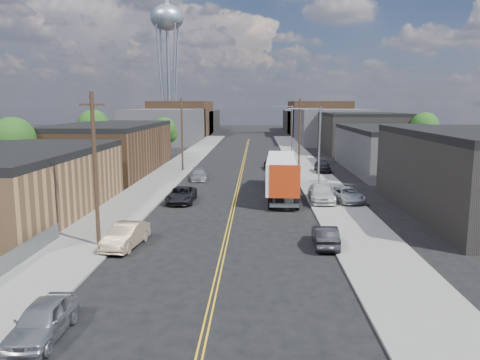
# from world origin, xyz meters

# --- Properties ---
(ground) EXTENTS (260.00, 260.00, 0.00)m
(ground) POSITION_xyz_m (0.00, 60.00, 0.00)
(ground) COLOR black
(ground) RESTS_ON ground
(centerline) EXTENTS (0.32, 120.00, 0.01)m
(centerline) POSITION_xyz_m (0.00, 45.00, 0.01)
(centerline) COLOR gold
(centerline) RESTS_ON ground
(sidewalk_left) EXTENTS (5.00, 140.00, 0.15)m
(sidewalk_left) POSITION_xyz_m (-9.50, 45.00, 0.07)
(sidewalk_left) COLOR slate
(sidewalk_left) RESTS_ON ground
(sidewalk_right) EXTENTS (5.00, 140.00, 0.15)m
(sidewalk_right) POSITION_xyz_m (9.50, 45.00, 0.07)
(sidewalk_right) COLOR slate
(sidewalk_right) RESTS_ON ground
(warehouse_tan) EXTENTS (12.00, 22.00, 5.60)m
(warehouse_tan) POSITION_xyz_m (-18.00, 18.00, 2.80)
(warehouse_tan) COLOR #936A44
(warehouse_tan) RESTS_ON ground
(warehouse_brown) EXTENTS (12.00, 26.00, 6.60)m
(warehouse_brown) POSITION_xyz_m (-18.00, 44.00, 3.30)
(warehouse_brown) COLOR #513520
(warehouse_brown) RESTS_ON ground
(industrial_right_b) EXTENTS (14.00, 24.00, 6.10)m
(industrial_right_b) POSITION_xyz_m (22.00, 46.00, 3.05)
(industrial_right_b) COLOR #3A393C
(industrial_right_b) RESTS_ON ground
(industrial_right_c) EXTENTS (14.00, 22.00, 7.60)m
(industrial_right_c) POSITION_xyz_m (22.00, 72.00, 3.80)
(industrial_right_c) COLOR black
(industrial_right_c) RESTS_ON ground
(skyline_left_a) EXTENTS (16.00, 30.00, 8.00)m
(skyline_left_a) POSITION_xyz_m (-20.00, 95.00, 4.00)
(skyline_left_a) COLOR #3A393C
(skyline_left_a) RESTS_ON ground
(skyline_right_a) EXTENTS (16.00, 30.00, 8.00)m
(skyline_right_a) POSITION_xyz_m (20.00, 95.00, 4.00)
(skyline_right_a) COLOR #3A393C
(skyline_right_a) RESTS_ON ground
(skyline_left_b) EXTENTS (16.00, 26.00, 10.00)m
(skyline_left_b) POSITION_xyz_m (-20.00, 120.00, 5.00)
(skyline_left_b) COLOR #513520
(skyline_left_b) RESTS_ON ground
(skyline_right_b) EXTENTS (16.00, 26.00, 10.00)m
(skyline_right_b) POSITION_xyz_m (20.00, 120.00, 5.00)
(skyline_right_b) COLOR #513520
(skyline_right_b) RESTS_ON ground
(skyline_left_c) EXTENTS (16.00, 40.00, 7.00)m
(skyline_left_c) POSITION_xyz_m (-20.00, 140.00, 3.50)
(skyline_left_c) COLOR black
(skyline_left_c) RESTS_ON ground
(skyline_right_c) EXTENTS (16.00, 40.00, 7.00)m
(skyline_right_c) POSITION_xyz_m (20.00, 140.00, 3.50)
(skyline_right_c) COLOR black
(skyline_right_c) RESTS_ON ground
(water_tower) EXTENTS (9.00, 9.00, 36.90)m
(water_tower) POSITION_xyz_m (-22.00, 110.00, 30.65)
(water_tower) COLOR gray
(water_tower) RESTS_ON ground
(streetlight_near) EXTENTS (3.39, 0.25, 9.00)m
(streetlight_near) POSITION_xyz_m (7.60, 25.00, 5.33)
(streetlight_near) COLOR gray
(streetlight_near) RESTS_ON ground
(streetlight_far) EXTENTS (3.39, 0.25, 9.00)m
(streetlight_far) POSITION_xyz_m (7.60, 60.00, 5.33)
(streetlight_far) COLOR gray
(streetlight_far) RESTS_ON ground
(utility_pole_left_near) EXTENTS (1.60, 0.26, 10.00)m
(utility_pole_left_near) POSITION_xyz_m (-8.20, 10.00, 5.14)
(utility_pole_left_near) COLOR black
(utility_pole_left_near) RESTS_ON ground
(utility_pole_left_far) EXTENTS (1.60, 0.26, 10.00)m
(utility_pole_left_far) POSITION_xyz_m (-8.20, 45.00, 5.14)
(utility_pole_left_far) COLOR black
(utility_pole_left_far) RESTS_ON ground
(utility_pole_right) EXTENTS (1.60, 0.26, 10.00)m
(utility_pole_right) POSITION_xyz_m (8.20, 48.00, 5.14)
(utility_pole_right) COLOR black
(utility_pole_right) RESTS_ON ground
(tree_left_near) EXTENTS (4.85, 4.76, 7.91)m
(tree_left_near) POSITION_xyz_m (-23.94, 30.00, 5.18)
(tree_left_near) COLOR black
(tree_left_near) RESTS_ON ground
(tree_left_mid) EXTENTS (5.10, 5.04, 8.37)m
(tree_left_mid) POSITION_xyz_m (-23.94, 55.00, 5.48)
(tree_left_mid) COLOR black
(tree_left_mid) RESTS_ON ground
(tree_left_far) EXTENTS (4.35, 4.20, 6.97)m
(tree_left_far) POSITION_xyz_m (-13.94, 62.00, 4.57)
(tree_left_far) COLOR black
(tree_left_far) RESTS_ON ground
(tree_right_far) EXTENTS (4.85, 4.76, 7.91)m
(tree_right_far) POSITION_xyz_m (30.06, 60.00, 5.18)
(tree_right_far) COLOR black
(tree_right_far) RESTS_ON ground
(semi_truck) EXTENTS (3.25, 15.73, 4.09)m
(semi_truck) POSITION_xyz_m (4.50, 28.17, 2.33)
(semi_truck) COLOR silver
(semi_truck) RESTS_ON ground
(car_left_a) EXTENTS (1.85, 4.41, 1.49)m
(car_left_a) POSITION_xyz_m (-6.40, -2.00, 0.74)
(car_left_a) COLOR #989B9D
(car_left_a) RESTS_ON ground
(car_left_b) EXTENTS (2.28, 4.93, 1.56)m
(car_left_b) POSITION_xyz_m (-6.40, 9.97, 0.78)
(car_left_b) COLOR tan
(car_left_b) RESTS_ON ground
(car_left_c) EXTENTS (2.45, 5.27, 1.46)m
(car_left_c) POSITION_xyz_m (-5.00, 24.05, 0.73)
(car_left_c) COLOR black
(car_left_c) RESTS_ON ground
(car_left_d) EXTENTS (2.35, 4.75, 1.33)m
(car_left_d) POSITION_xyz_m (-5.00, 37.28, 0.66)
(car_left_d) COLOR gray
(car_left_d) RESTS_ON ground
(car_right_oncoming) EXTENTS (1.63, 4.31, 1.40)m
(car_right_oncoming) POSITION_xyz_m (6.60, 10.60, 0.70)
(car_right_oncoming) COLOR black
(car_right_oncoming) RESTS_ON ground
(car_right_lot_a) EXTENTS (3.17, 5.26, 1.37)m
(car_right_lot_a) POSITION_xyz_m (10.54, 24.23, 0.83)
(car_right_lot_a) COLOR #BBBEC1
(car_right_lot_a) RESTS_ON sidewalk_right
(car_right_lot_b) EXTENTS (2.41, 5.61, 1.61)m
(car_right_lot_b) POSITION_xyz_m (8.20, 24.38, 0.96)
(car_right_lot_b) COLOR #AFAFAF
(car_right_lot_b) RESTS_ON sidewalk_right
(car_right_lot_c) EXTENTS (2.02, 4.79, 1.62)m
(car_right_lot_c) POSITION_xyz_m (11.00, 43.85, 0.96)
(car_right_lot_c) COLOR black
(car_right_lot_c) RESTS_ON sidewalk_right
(car_ahead_truck) EXTENTS (2.77, 5.07, 1.35)m
(car_ahead_truck) POSITION_xyz_m (4.50, 46.89, 0.67)
(car_ahead_truck) COLOR black
(car_ahead_truck) RESTS_ON ground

